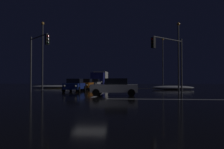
{
  "coord_description": "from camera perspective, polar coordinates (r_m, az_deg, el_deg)",
  "views": [
    {
      "loc": [
        3.24,
        -17.4,
        1.47
      ],
      "look_at": [
        0.63,
        11.84,
        2.11
      ],
      "focal_mm": 37.0,
      "sensor_mm": 36.0,
      "label": 1
    }
  ],
  "objects": [
    {
      "name": "sedan_silver",
      "position": [
        39.97,
        -4.49,
        -2.2
      ],
      "size": [
        2.02,
        4.33,
        1.57
      ],
      "color": "#B7B7BC",
      "rests_on": "ground"
    },
    {
      "name": "ground",
      "position": [
        17.77,
        -5.46,
        -6.14
      ],
      "size": [
        120.0,
        120.0,
        0.1
      ],
      "primitive_type": "cube",
      "color": "black"
    },
    {
      "name": "sedan_white_crossing",
      "position": [
        21.0,
        0.71,
        -3.07
      ],
      "size": [
        4.33,
        2.02,
        1.57
      ],
      "color": "silver",
      "rests_on": "ground"
    },
    {
      "name": "traffic_signal_nw",
      "position": [
        27.03,
        -17.97,
        5.23
      ],
      "size": [
        3.49,
        3.49,
        6.48
      ],
      "color": "#4C4C51",
      "rests_on": "ground"
    },
    {
      "name": "crosswalk_bar_east",
      "position": [
        18.19,
        21.46,
        -5.78
      ],
      "size": [
        14.1,
        0.4,
        0.01
      ],
      "color": "white",
      "rests_on": "ground"
    },
    {
      "name": "sedan_orange",
      "position": [
        34.03,
        -6.6,
        -2.36
      ],
      "size": [
        2.02,
        4.33,
        1.57
      ],
      "color": "#C66014",
      "rests_on": "ground"
    },
    {
      "name": "snow_bank_left_curb",
      "position": [
        40.43,
        -12.59,
        -2.95
      ],
      "size": [
        10.15,
        1.5,
        0.48
      ],
      "color": "white",
      "rests_on": "ground"
    },
    {
      "name": "sedan_blue",
      "position": [
        28.61,
        -9.21,
        -2.57
      ],
      "size": [
        2.02,
        4.33,
        1.57
      ],
      "color": "navy",
      "rests_on": "ground"
    },
    {
      "name": "traffic_signal_ne",
      "position": [
        25.02,
        14.13,
        5.0
      ],
      "size": [
        3.69,
        3.69,
        5.98
      ],
      "color": "#4C4C51",
      "rests_on": "ground"
    },
    {
      "name": "snow_bank_right_curb",
      "position": [
        34.61,
        14.76,
        -3.17
      ],
      "size": [
        6.04,
        1.5,
        0.56
      ],
      "color": "white",
      "rests_on": "ground"
    },
    {
      "name": "streetlamp_left_near",
      "position": [
        33.91,
        -16.79,
        5.61
      ],
      "size": [
        0.44,
        0.44,
        9.58
      ],
      "color": "#424247",
      "rests_on": "ground"
    },
    {
      "name": "centre_line_ns",
      "position": [
        37.41,
        0.13,
        -3.49
      ],
      "size": [
        22.0,
        0.15,
        0.01
      ],
      "color": "yellow",
      "rests_on": "ground"
    },
    {
      "name": "streetlamp_right_near",
      "position": [
        32.05,
        16.1,
        5.55
      ],
      "size": [
        0.44,
        0.44,
        9.08
      ],
      "color": "#424247",
      "rests_on": "ground"
    },
    {
      "name": "box_truck",
      "position": [
        46.64,
        -2.96,
        -0.95
      ],
      "size": [
        2.68,
        8.28,
        3.08
      ],
      "color": "navy",
      "rests_on": "ground"
    },
    {
      "name": "streetlamp_right_far",
      "position": [
        47.81,
        12.43,
        3.78
      ],
      "size": [
        0.44,
        0.44,
        9.86
      ],
      "color": "#424247",
      "rests_on": "ground"
    },
    {
      "name": "stop_line_north",
      "position": [
        25.88,
        -2.11,
        -4.49
      ],
      "size": [
        0.35,
        14.1,
        0.01
      ],
      "color": "white",
      "rests_on": "ground"
    }
  ]
}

